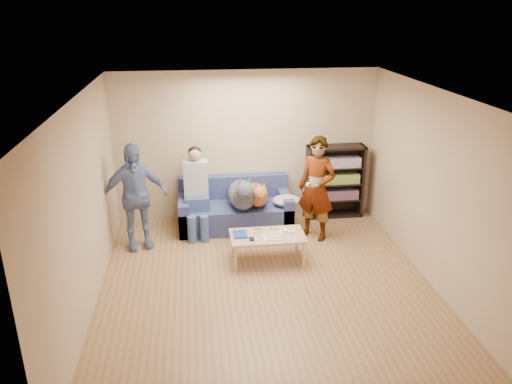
{
  "coord_description": "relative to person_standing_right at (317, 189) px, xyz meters",
  "views": [
    {
      "loc": [
        -0.9,
        -5.76,
        3.64
      ],
      "look_at": [
        0.0,
        1.2,
        0.95
      ],
      "focal_mm": 35.0,
      "sensor_mm": 36.0,
      "label": 1
    }
  ],
  "objects": [
    {
      "name": "sofa",
      "position": [
        -1.26,
        0.62,
        -0.57
      ],
      "size": [
        1.9,
        0.85,
        0.82
      ],
      "color": "#515B93",
      "rests_on": "ground"
    },
    {
      "name": "person_seated",
      "position": [
        -1.9,
        0.49,
        -0.08
      ],
      "size": [
        0.4,
        0.73,
        1.47
      ],
      "color": "#3E5288",
      "rests_on": "sofa"
    },
    {
      "name": "wallet",
      "position": [
        -1.14,
        -0.8,
        -0.42
      ],
      "size": [
        0.07,
        0.12,
        0.02
      ],
      "primitive_type": "cube",
      "color": "black",
      "rests_on": "coffee_table"
    },
    {
      "name": "pen_black",
      "position": [
        -0.77,
        -0.5,
        -0.42
      ],
      "size": [
        0.13,
        0.08,
        0.01
      ],
      "primitive_type": "cylinder",
      "rotation": [
        0.0,
        1.57,
        -0.52
      ],
      "color": "black",
      "rests_on": "coffee_table"
    },
    {
      "name": "notebook_blue",
      "position": [
        -1.29,
        -0.63,
        -0.42
      ],
      "size": [
        0.2,
        0.26,
        0.03
      ],
      "primitive_type": "cube",
      "color": "navy",
      "rests_on": "coffee_table"
    },
    {
      "name": "headphone_cup_a",
      "position": [
        -0.69,
        -0.7,
        -0.42
      ],
      "size": [
        0.07,
        0.07,
        0.02
      ],
      "primitive_type": "cylinder",
      "color": "white",
      "rests_on": "coffee_table"
    },
    {
      "name": "camera_silver",
      "position": [
        -1.01,
        -0.56,
        -0.4
      ],
      "size": [
        0.11,
        0.06,
        0.05
      ],
      "primitive_type": "cube",
      "color": "silver",
      "rests_on": "coffee_table"
    },
    {
      "name": "papers",
      "position": [
        -0.84,
        -0.78,
        -0.42
      ],
      "size": [
        0.26,
        0.2,
        0.02
      ],
      "primitive_type": "cube",
      "color": "white",
      "rests_on": "coffee_table"
    },
    {
      "name": "person_standing_right",
      "position": [
        0.0,
        0.0,
        0.0
      ],
      "size": [
        0.74,
        0.71,
        1.7
      ],
      "primitive_type": "imported",
      "rotation": [
        0.0,
        0.0,
        -0.69
      ],
      "color": "gray",
      "rests_on": "ground"
    },
    {
      "name": "controller_b",
      "position": [
        -0.53,
        -0.66,
        -0.41
      ],
      "size": [
        0.09,
        0.06,
        0.03
      ],
      "primitive_type": "cube",
      "color": "silver",
      "rests_on": "coffee_table"
    },
    {
      "name": "dog_tan",
      "position": [
        -0.89,
        0.45,
        -0.23
      ],
      "size": [
        0.37,
        1.15,
        0.54
      ],
      "color": "#B86338",
      "rests_on": "sofa"
    },
    {
      "name": "dog_gray",
      "position": [
        -1.15,
        0.39,
        -0.18
      ],
      "size": [
        0.46,
        1.27,
        0.67
      ],
      "color": "#53545E",
      "rests_on": "sofa"
    },
    {
      "name": "person_standing_left",
      "position": [
        -2.84,
        0.03,
        -0.0
      ],
      "size": [
        1.06,
        0.65,
        1.69
      ],
      "primitive_type": "imported",
      "rotation": [
        0.0,
        0.0,
        0.26
      ],
      "color": "#6982A8",
      "rests_on": "ground"
    },
    {
      "name": "bookshelf",
      "position": [
        0.54,
        0.85,
        -0.17
      ],
      "size": [
        1.0,
        0.34,
        1.3
      ],
      "color": "black",
      "rests_on": "ground"
    },
    {
      "name": "held_controller",
      "position": [
        -0.2,
        -0.2,
        0.16
      ],
      "size": [
        0.07,
        0.12,
        0.03
      ],
      "primitive_type": "cube",
      "rotation": [
        0.0,
        0.0,
        -0.34
      ],
      "color": "white",
      "rests_on": "person_standing_right"
    },
    {
      "name": "ground",
      "position": [
        -1.01,
        -1.48,
        -0.85
      ],
      "size": [
        5.0,
        5.0,
        0.0
      ],
      "primitive_type": "plane",
      "color": "olive",
      "rests_on": "ground"
    },
    {
      "name": "wall_right",
      "position": [
        1.24,
        -1.48,
        0.45
      ],
      "size": [
        0.0,
        5.0,
        5.0
      ],
      "primitive_type": "plane",
      "rotation": [
        1.57,
        0.0,
        -1.57
      ],
      "color": "tan",
      "rests_on": "ground"
    },
    {
      "name": "blanket",
      "position": [
        -0.4,
        0.4,
        -0.34
      ],
      "size": [
        0.47,
        0.4,
        0.16
      ],
      "primitive_type": "ellipsoid",
      "color": "#A8A9AD",
      "rests_on": "sofa"
    },
    {
      "name": "headphone_cup_b",
      "position": [
        -0.69,
        -0.62,
        -0.42
      ],
      "size": [
        0.07,
        0.07,
        0.02
      ],
      "primitive_type": "cylinder",
      "color": "white",
      "rests_on": "coffee_table"
    },
    {
      "name": "wall_back",
      "position": [
        -1.01,
        1.02,
        0.45
      ],
      "size": [
        4.5,
        0.0,
        4.5
      ],
      "primitive_type": "plane",
      "rotation": [
        1.57,
        0.0,
        0.0
      ],
      "color": "tan",
      "rests_on": "ground"
    },
    {
      "name": "wall_front",
      "position": [
        -1.01,
        -3.98,
        0.45
      ],
      "size": [
        4.5,
        0.0,
        4.5
      ],
      "primitive_type": "plane",
      "rotation": [
        -1.57,
        0.0,
        0.0
      ],
      "color": "tan",
      "rests_on": "ground"
    },
    {
      "name": "ceiling",
      "position": [
        -1.01,
        -1.48,
        1.75
      ],
      "size": [
        5.0,
        5.0,
        0.0
      ],
      "primitive_type": "plane",
      "rotation": [
        3.14,
        0.0,
        0.0
      ],
      "color": "white",
      "rests_on": "ground"
    },
    {
      "name": "controller_a",
      "position": [
        -0.61,
        -0.58,
        -0.41
      ],
      "size": [
        0.04,
        0.13,
        0.03
      ],
      "primitive_type": "cube",
      "color": "white",
      "rests_on": "coffee_table"
    },
    {
      "name": "wall_left",
      "position": [
        -3.26,
        -1.48,
        0.45
      ],
      "size": [
        0.0,
        5.0,
        5.0
      ],
      "primitive_type": "plane",
      "rotation": [
        1.57,
        0.0,
        1.57
      ],
      "color": "tan",
      "rests_on": "ground"
    },
    {
      "name": "magazine",
      "position": [
        -0.81,
        -0.76,
        -0.41
      ],
      "size": [
        0.22,
        0.17,
        0.01
      ],
      "primitive_type": "cube",
      "color": "#B9B494",
      "rests_on": "coffee_table"
    },
    {
      "name": "pen_orange",
      "position": [
        -0.91,
        -0.84,
        -0.42
      ],
      "size": [
        0.13,
        0.06,
        0.01
      ],
      "primitive_type": "cylinder",
      "rotation": [
        0.0,
        1.57,
        0.35
      ],
      "color": "orange",
      "rests_on": "coffee_table"
    },
    {
      "name": "coffee_table",
      "position": [
        -0.89,
        -0.68,
        -0.47
      ],
      "size": [
        1.1,
        0.6,
        0.42
      ],
      "color": "tan",
      "rests_on": "ground"
    }
  ]
}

